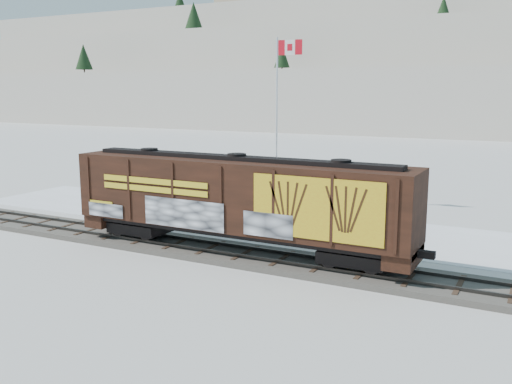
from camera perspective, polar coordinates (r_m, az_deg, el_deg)
The scene contains 9 objects.
ground at distance 30.16m, azimuth -7.80°, elevation -5.58°, with size 500.00×500.00×0.00m, color white.
rail_track at distance 30.12m, azimuth -7.80°, elevation -5.31°, with size 50.00×3.40×0.43m.
parking_strip at distance 36.32m, azimuth -0.94°, elevation -2.75°, with size 40.00×8.00×0.03m, color white.
hillside at distance 164.37m, azimuth 22.16°, elevation 11.63°, with size 360.00×110.00×93.00m.
hopper_railcar at distance 27.59m, azimuth -1.91°, elevation -0.59°, with size 17.44×3.06×4.60m.
flagpole at distance 40.13m, azimuth 2.21°, elevation 4.72°, with size 2.30×0.90×11.66m.
car_silver at distance 41.31m, azimuth -11.88°, elevation -0.42°, with size 1.56×3.89×1.32m, color #A1A3A8.
car_white at distance 36.03m, azimuth 1.63°, elevation -1.48°, with size 1.75×5.02×1.65m, color silver.
car_dark at distance 33.45m, azimuth 11.30°, elevation -2.84°, with size 1.93×4.76×1.38m, color black.
Camera 1 is at (16.94, -23.58, 8.15)m, focal length 40.00 mm.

